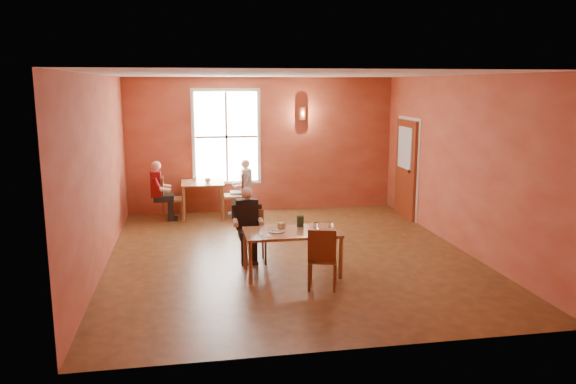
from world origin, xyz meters
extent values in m
cube|color=brown|center=(0.00, 0.00, 0.00)|extent=(6.00, 7.00, 0.01)
cube|color=brown|center=(0.00, 3.50, 1.50)|extent=(6.00, 0.04, 3.00)
cube|color=brown|center=(0.00, -3.50, 1.50)|extent=(6.00, 0.04, 3.00)
cube|color=brown|center=(-3.00, 0.00, 1.50)|extent=(0.04, 7.00, 3.00)
cube|color=brown|center=(3.00, 0.00, 1.50)|extent=(0.04, 7.00, 3.00)
cube|color=white|center=(0.00, 0.00, 3.00)|extent=(6.00, 7.00, 0.04)
cube|color=white|center=(-0.80, 3.45, 1.70)|extent=(1.36, 0.10, 1.96)
cube|color=maroon|center=(2.94, 2.30, 1.05)|extent=(0.12, 1.04, 2.10)
cylinder|color=brown|center=(0.90, 3.40, 2.20)|extent=(0.16, 0.16, 0.28)
cylinder|color=silver|center=(-0.38, -0.94, 0.68)|extent=(0.25, 0.25, 0.03)
cube|color=tan|center=(-0.29, -0.85, 0.72)|extent=(0.11, 0.10, 0.10)
cube|color=#26412B|center=(0.03, -0.69, 0.75)|extent=(0.11, 0.07, 0.17)
cube|color=white|center=(-0.21, -1.20, 0.67)|extent=(0.18, 0.03, 0.00)
cube|color=silver|center=(-0.57, -1.14, 0.67)|extent=(0.20, 0.20, 0.01)
cube|color=black|center=(0.37, -1.20, 0.67)|extent=(0.12, 0.06, 0.01)
imported|color=silver|center=(-1.25, 2.90, 0.83)|extent=(0.13, 0.13, 0.09)
imported|color=white|center=(-1.53, 3.09, 0.83)|extent=(0.13, 0.13, 0.09)
camera|label=1|loc=(-1.65, -8.98, 2.85)|focal=35.00mm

